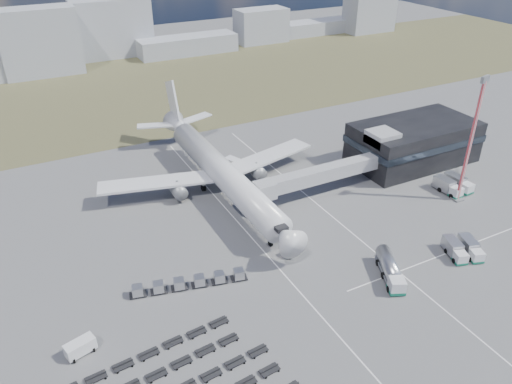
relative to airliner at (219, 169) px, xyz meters
name	(u,v)px	position (x,y,z in m)	size (l,w,h in m)	color
ground	(296,273)	(0.00, -32.38, -5.29)	(420.00, 420.00, 0.00)	#565659
grass_strip	(128,91)	(0.00, 77.62, -5.29)	(420.00, 90.00, 0.01)	#4C472D
lane_markings	(332,248)	(9.77, -29.38, -5.29)	(47.12, 110.00, 0.01)	silver
terminal	(413,142)	(47.77, -8.41, -0.04)	(30.40, 16.40, 11.00)	black
jet_bridge	(310,177)	(15.90, -11.95, -0.24)	(30.30, 3.80, 7.05)	#939399
airliner	(219,169)	(0.00, 0.00, 0.00)	(51.59, 64.53, 17.62)	silver
skyline	(23,48)	(-27.80, 117.61, 3.67)	(316.43, 26.02, 24.69)	#999CA7
fuel_tanker	(390,270)	(13.53, -40.75, -3.64)	(6.61, 10.37, 3.30)	silver
pushback_tug	(291,251)	(2.03, -27.53, -4.59)	(3.05, 1.72, 1.40)	silver
utility_van	(80,348)	(-36.31, -33.64, -4.16)	(4.22, 1.91, 2.26)	silver
catering_truck	(236,165)	(7.33, 7.21, -3.96)	(4.28, 6.14, 2.61)	silver
service_trucks_near	(463,249)	(29.37, -41.94, -3.91)	(7.01, 7.66, 2.54)	silver
service_trucks_far	(453,185)	(45.82, -23.99, -3.77)	(6.07, 7.18, 2.80)	silver
uld_row	(189,282)	(-17.65, -27.49, -4.23)	(19.40, 6.05, 1.77)	black
floodlight_mast	(471,142)	(43.84, -27.33, 8.35)	(2.60, 2.10, 27.22)	red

